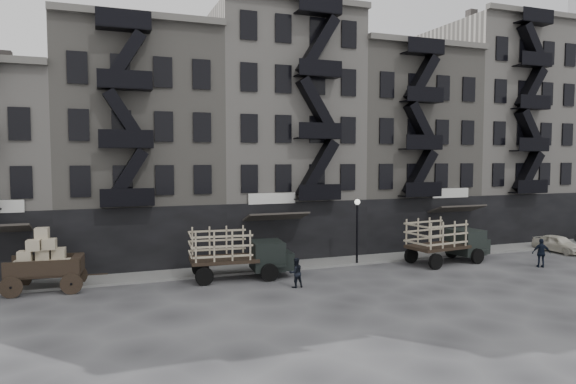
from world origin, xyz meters
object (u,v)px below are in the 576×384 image
object	(u,v)px
car_east	(558,244)
policeman	(541,253)
stake_truck_west	(238,250)
wagon	(42,256)
stake_truck_east	(447,238)
pedestrian_mid	(296,273)

from	to	relation	value
car_east	policeman	world-z (taller)	policeman
stake_truck_west	car_east	bearing A→B (deg)	4.52
wagon	car_east	world-z (taller)	wagon
stake_truck_west	stake_truck_east	xyz separation A→B (m)	(13.99, -0.64, 0.01)
wagon	pedestrian_mid	distance (m)	13.22
wagon	policeman	xyz separation A→B (m)	(29.00, -4.60, -0.96)
stake_truck_west	policeman	distance (m)	19.17
wagon	car_east	distance (m)	34.41
stake_truck_west	pedestrian_mid	bearing A→B (deg)	-46.33
stake_truck_east	stake_truck_west	bearing A→B (deg)	169.57
wagon	stake_truck_east	xyz separation A→B (m)	(24.22, -1.42, -0.20)
stake_truck_west	policeman	bearing A→B (deg)	-6.25
pedestrian_mid	policeman	size ratio (longest dim) A/B	0.88
stake_truck_west	policeman	xyz separation A→B (m)	(18.77, -3.81, -0.76)
wagon	stake_truck_east	size ratio (longest dim) A/B	0.67
stake_truck_east	policeman	bearing A→B (deg)	-41.36
stake_truck_east	wagon	bearing A→B (deg)	168.84
stake_truck_east	car_east	xyz separation A→B (m)	(10.15, 0.34, -1.05)
car_east	pedestrian_mid	bearing A→B (deg)	-176.44
wagon	policeman	world-z (taller)	wagon
wagon	policeman	bearing A→B (deg)	-3.28
stake_truck_east	pedestrian_mid	world-z (taller)	stake_truck_east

